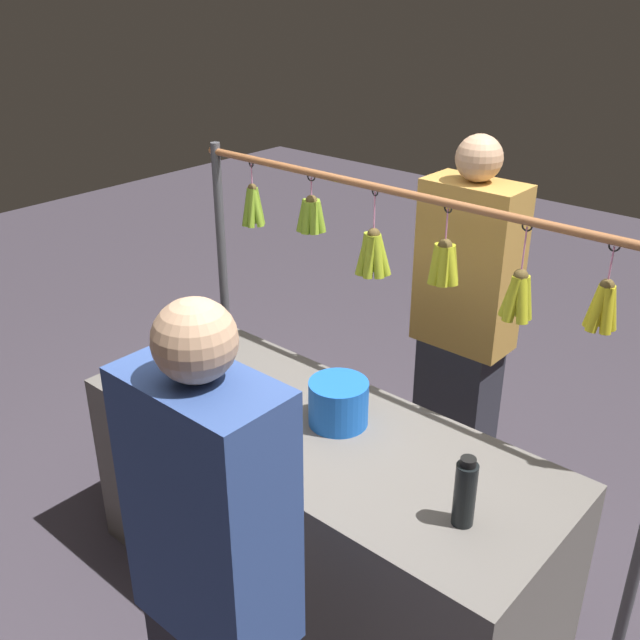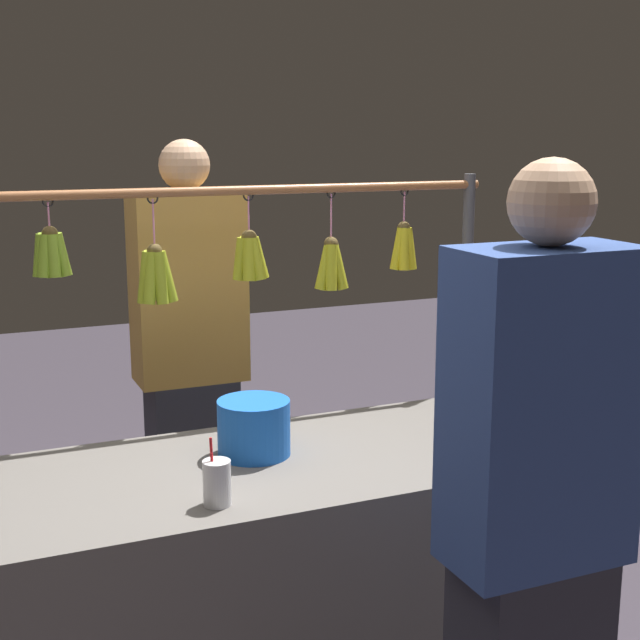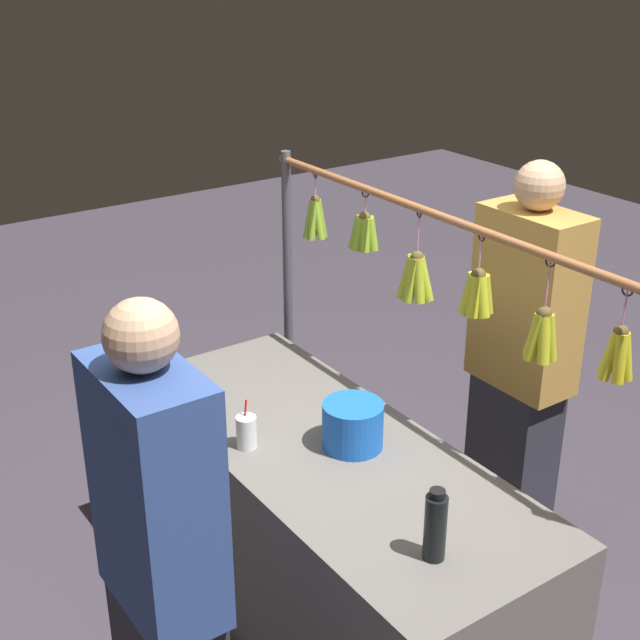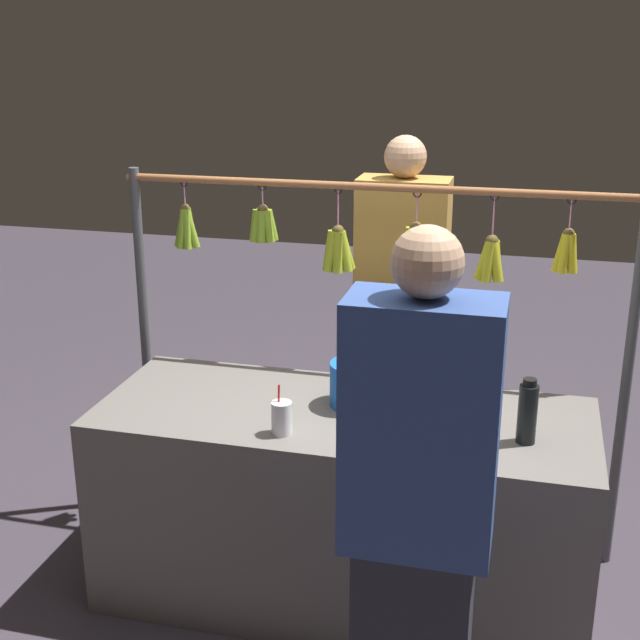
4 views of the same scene
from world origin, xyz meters
name	(u,v)px [view 4 (image 4 of 4)]	position (x,y,z in m)	size (l,w,h in m)	color
ground_plane	(342,592)	(0.00, 0.00, 0.00)	(12.00, 12.00, 0.00)	#3E3741
market_counter	(343,505)	(0.00, 0.00, 0.41)	(1.91, 0.75, 0.82)	#66605B
display_rack	(371,280)	(0.00, -0.51, 1.20)	(2.20, 0.14, 1.64)	#4C4C51
water_bottle	(527,412)	(-0.68, 0.09, 0.93)	(0.07, 0.07, 0.24)	black
blue_bucket	(359,384)	(-0.04, -0.08, 0.91)	(0.22, 0.22, 0.17)	blue
drink_cup	(282,418)	(0.17, 0.24, 0.88)	(0.08, 0.08, 0.19)	silver
vendor_person	(400,325)	(-0.07, -0.92, 0.88)	(0.42, 0.23, 1.77)	#2D2D38
customer_person	(416,534)	(-0.40, 0.85, 0.86)	(0.41, 0.22, 1.75)	#2D2D38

